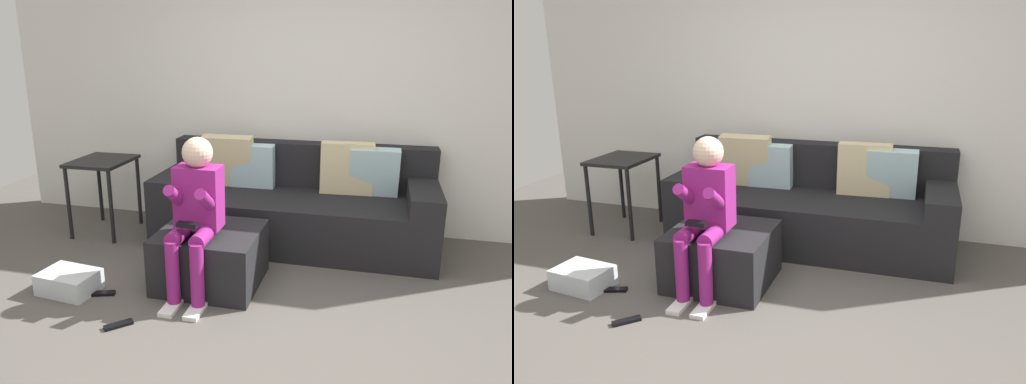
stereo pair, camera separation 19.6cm
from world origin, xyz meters
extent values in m
plane|color=#544F49|center=(0.00, 0.00, 0.00)|extent=(7.89, 7.89, 0.00)
cube|color=silver|center=(0.00, 2.23, 1.34)|extent=(6.07, 0.10, 2.68)
cube|color=black|center=(-0.03, 1.71, 0.22)|extent=(2.44, 0.94, 0.45)
cube|color=black|center=(-0.03, 2.07, 0.65)|extent=(2.44, 0.22, 0.41)
cube|color=black|center=(-1.12, 1.71, 0.53)|extent=(0.26, 0.94, 0.17)
cube|color=black|center=(1.07, 1.71, 0.53)|extent=(0.26, 0.94, 0.17)
cube|color=beige|center=(-0.69, 1.89, 0.69)|extent=(0.48, 0.22, 0.49)
cube|color=silver|center=(-0.45, 1.89, 0.65)|extent=(0.41, 0.17, 0.42)
cube|color=silver|center=(0.65, 1.90, 0.66)|extent=(0.43, 0.18, 0.44)
cube|color=beige|center=(0.41, 1.89, 0.68)|extent=(0.47, 0.16, 0.47)
cube|color=black|center=(-0.49, 0.78, 0.21)|extent=(0.73, 0.69, 0.42)
cube|color=#8C1E72|center=(-0.53, 0.69, 0.70)|extent=(0.32, 0.20, 0.45)
sphere|color=beige|center=(-0.53, 0.69, 1.02)|extent=(0.22, 0.22, 0.22)
cylinder|color=#8C1E72|center=(-0.62, 0.54, 0.48)|extent=(0.11, 0.31, 0.11)
cylinder|color=#8C1E72|center=(-0.62, 0.38, 0.25)|extent=(0.09, 0.09, 0.45)
cube|color=white|center=(-0.62, 0.32, 0.01)|extent=(0.10, 0.22, 0.03)
cylinder|color=#8C1E72|center=(-0.65, 0.58, 0.72)|extent=(0.08, 0.32, 0.26)
cylinder|color=#8C1E72|center=(-0.45, 0.54, 0.48)|extent=(0.11, 0.31, 0.11)
cylinder|color=#8C1E72|center=(-0.45, 0.38, 0.25)|extent=(0.09, 0.09, 0.45)
cube|color=white|center=(-0.45, 0.32, 0.01)|extent=(0.10, 0.22, 0.03)
cylinder|color=#8C1E72|center=(-0.42, 0.57, 0.71)|extent=(0.08, 0.34, 0.27)
cube|color=black|center=(-0.53, 0.46, 0.58)|extent=(0.14, 0.06, 0.03)
cube|color=silver|center=(-1.44, 0.39, 0.08)|extent=(0.43, 0.34, 0.16)
cube|color=black|center=(-1.82, 1.57, 0.69)|extent=(0.49, 0.59, 0.03)
cylinder|color=black|center=(-2.04, 1.30, 0.34)|extent=(0.04, 0.04, 0.68)
cylinder|color=black|center=(-1.61, 1.30, 0.34)|extent=(0.04, 0.04, 0.68)
cylinder|color=black|center=(-2.04, 1.84, 0.34)|extent=(0.04, 0.04, 0.68)
cylinder|color=black|center=(-1.61, 1.84, 0.34)|extent=(0.04, 0.04, 0.68)
cube|color=black|center=(-0.86, 0.05, 0.01)|extent=(0.17, 0.17, 0.02)
cube|color=black|center=(-1.18, 0.40, 0.01)|extent=(0.18, 0.11, 0.02)
cube|color=black|center=(-1.61, 0.52, 0.01)|extent=(0.15, 0.15, 0.02)
camera|label=1|loc=(0.68, -2.44, 1.73)|focal=34.77mm
camera|label=2|loc=(0.87, -2.39, 1.73)|focal=34.77mm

